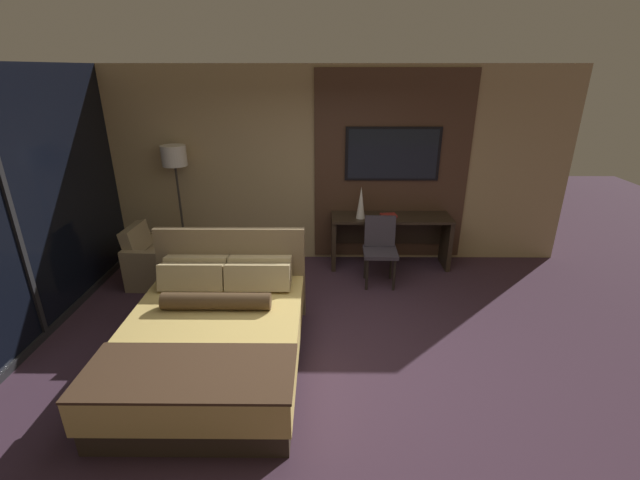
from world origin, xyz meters
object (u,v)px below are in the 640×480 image
Objects in this scene: tv at (393,154)px; vase_tall at (361,203)px; desk_chair at (380,244)px; armchair_by_window at (159,262)px; book at (389,215)px; floor_lamp at (175,166)px; desk at (390,232)px; bed at (215,336)px.

vase_tall is at bearing -144.89° from tv.
armchair_by_window is (-3.01, -0.00, -0.28)m from desk_chair.
armchair_by_window is 3.27m from book.
book is (2.99, -0.06, -0.70)m from floor_lamp.
desk is at bearing 36.25° from book.
floor_lamp reaches higher than book.
tv is (2.03, 2.55, 1.29)m from bed.
armchair_by_window is (-1.20, 1.79, -0.05)m from bed.
armchair_by_window is 0.46× the size of floor_lamp.
tv is 5.61× the size of book.
floor_lamp is (-3.03, 0.03, 0.96)m from desk.
armchair_by_window is at bearing -166.69° from tv.
desk is at bearing 13.73° from vase_tall.
bed is at bearing -66.99° from floor_lamp.
bed is 3.51m from tv.
floor_lamp is at bearing 179.49° from desk.
tv is (0.00, 0.21, 1.10)m from desk.
desk is 7.17× the size of book.
bed is at bearing -130.62° from book.
armchair_by_window is (-3.22, -0.56, -0.24)m from desk.
desk is at bearing 49.16° from bed.
bed is 2.15m from armchair_by_window.
floor_lamp reaches higher than vase_tall.
desk_chair is 2.01× the size of vase_tall.
bed is 2.31× the size of desk_chair.
floor_lamp is 7.39× the size of book.
tv is 1.67× the size of armchair_by_window.
armchair_by_window is 1.76× the size of vase_tall.
armchair_by_window is 3.37× the size of book.
desk is at bearing -78.07° from armchair_by_window.
tv is 1.32m from desk_chair.
desk_chair is at bearing -105.83° from tv.
bed is 8.90× the size of book.
desk_chair is at bearing -11.68° from floor_lamp.
desk_chair reaches higher than armchair_by_window.
desk is 3.74× the size of vase_tall.
desk_chair is 0.52× the size of floor_lamp.
desk_chair is (1.81, 1.79, 0.23)m from bed.
vase_tall reaches higher than desk_chair.
floor_lamp reaches higher than bed.
floor_lamp is (-3.03, -0.18, -0.13)m from tv.
tv is 3.57m from armchair_by_window.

